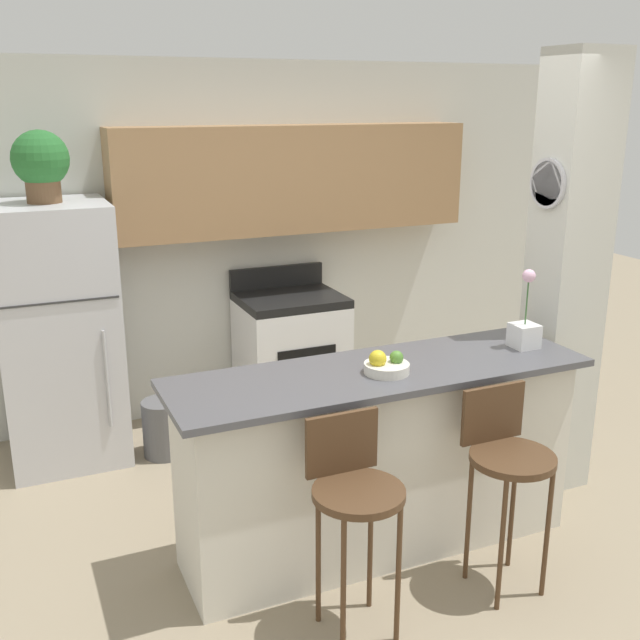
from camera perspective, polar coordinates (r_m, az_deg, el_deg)
The scene contains 12 objects.
ground_plane at distance 4.18m, azimuth 4.31°, elevation -16.64°, with size 14.00×14.00×0.00m, color gray.
wall_back at distance 5.54m, azimuth -4.24°, elevation 8.03°, with size 5.60×0.38×2.55m.
pillar_right at distance 4.55m, azimuth 18.21°, elevation 2.94°, with size 0.38×0.32×2.55m.
counter_bar at distance 3.93m, azimuth 4.47°, elevation -10.49°, with size 2.15×0.64×0.99m.
refrigerator at distance 5.05m, azimuth -19.29°, elevation -1.05°, with size 0.72×0.74×1.68m.
stove_range at distance 5.56m, azimuth -2.22°, elevation -2.60°, with size 0.73×0.62×1.07m.
bar_stool_left at distance 3.28m, azimuth 2.63°, elevation -13.02°, with size 0.40×0.40×0.98m.
bar_stool_right at distance 3.66m, azimuth 14.05°, elevation -10.19°, with size 0.40×0.40×0.98m.
potted_plant_on_fridge at distance 4.85m, azimuth -20.50°, elevation 11.15°, with size 0.34×0.34×0.43m.
orchid_vase at distance 4.15m, azimuth 15.33°, elevation -0.59°, with size 0.13×0.13×0.43m.
fruit_bowl at distance 3.67m, azimuth 5.07°, elevation -3.46°, with size 0.22×0.22×0.12m.
trash_bin at distance 5.10m, azimuth -11.80°, elevation -8.05°, with size 0.28×0.28×0.38m.
Camera 1 is at (-1.67, -3.07, 2.28)m, focal length 42.00 mm.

